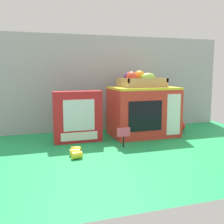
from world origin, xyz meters
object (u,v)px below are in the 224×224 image
at_px(food_groups_crate, 140,81).
at_px(price_sign, 124,134).
at_px(loose_toy_banana, 76,152).
at_px(loose_toy_apple, 180,126).
at_px(cookie_set_box, 78,117).
at_px(toy_microwave, 143,111).

distance_m(food_groups_crate, price_sign, 0.39).
bearing_deg(price_sign, loose_toy_banana, -164.76).
bearing_deg(loose_toy_banana, loose_toy_apple, 23.09).
distance_m(food_groups_crate, loose_toy_banana, 0.62).
bearing_deg(loose_toy_banana, food_groups_crate, 33.73).
distance_m(cookie_set_box, loose_toy_banana, 0.28).
distance_m(cookie_set_box, price_sign, 0.27).
distance_m(price_sign, loose_toy_apple, 0.54).
relative_size(toy_microwave, loose_toy_apple, 5.76).
relative_size(food_groups_crate, loose_toy_banana, 1.92).
bearing_deg(loose_toy_banana, toy_microwave, 31.70).
distance_m(toy_microwave, loose_toy_apple, 0.30).
height_order(toy_microwave, food_groups_crate, food_groups_crate).
height_order(food_groups_crate, loose_toy_banana, food_groups_crate).
distance_m(cookie_set_box, loose_toy_apple, 0.68).
distance_m(food_groups_crate, loose_toy_apple, 0.41).
bearing_deg(toy_microwave, loose_toy_banana, -148.30).
relative_size(price_sign, loose_toy_apple, 1.52).
bearing_deg(toy_microwave, cookie_set_box, -174.67).
xyz_separation_m(toy_microwave, cookie_set_box, (-0.40, -0.04, -0.01)).
height_order(price_sign, loose_toy_apple, price_sign).
bearing_deg(food_groups_crate, loose_toy_apple, 3.15).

